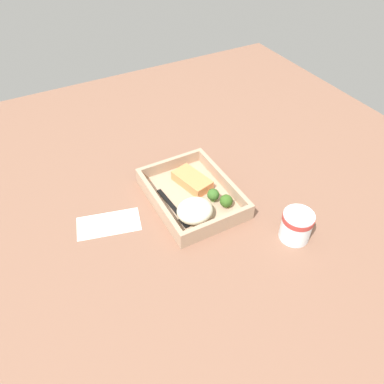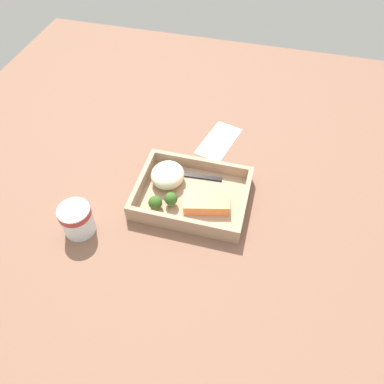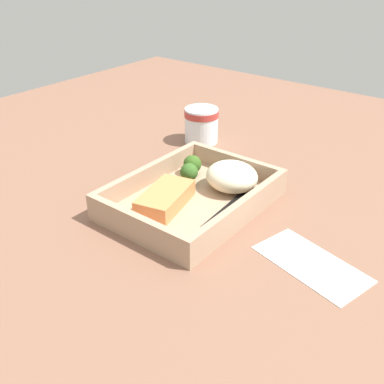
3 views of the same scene
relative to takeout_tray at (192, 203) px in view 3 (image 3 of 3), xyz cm
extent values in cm
cube|color=brown|center=(0.00, 0.00, -1.60)|extent=(160.00, 160.00, 2.00)
cube|color=tan|center=(0.00, 0.00, 0.00)|extent=(27.47, 20.77, 1.20)
cube|color=tan|center=(0.00, -9.79, 2.33)|extent=(27.47, 1.20, 3.46)
cube|color=tan|center=(0.00, 9.79, 2.33)|extent=(27.47, 1.20, 3.46)
cube|color=tan|center=(-13.13, 0.00, 2.33)|extent=(1.20, 18.37, 3.46)
cube|color=tan|center=(13.13, 0.00, 2.33)|extent=(1.20, 18.37, 3.46)
cube|color=#ED864B|center=(-4.19, 2.27, 1.99)|extent=(12.12, 8.26, 2.78)
ellipsoid|color=beige|center=(7.22, -3.10, 3.08)|extent=(8.50, 9.19, 4.95)
cylinder|color=#8BA365|center=(7.60, 5.86, 1.15)|extent=(1.28, 1.28, 1.10)
sphere|color=#355B1D|center=(7.60, 5.86, 2.63)|extent=(3.38, 3.38, 3.38)
cylinder|color=#7FA661|center=(4.23, 3.98, 1.31)|extent=(1.22, 1.22, 1.42)
sphere|color=#345D22|center=(4.23, 3.98, 2.90)|extent=(3.20, 3.20, 3.20)
cube|color=black|center=(-0.18, -6.52, 0.82)|extent=(12.45, 1.97, 0.44)
cube|color=black|center=(7.70, -5.97, 0.82)|extent=(3.55, 2.43, 0.44)
cylinder|color=white|center=(23.26, 15.60, 3.23)|extent=(7.29, 7.29, 7.67)
cylinder|color=#B23833|center=(23.26, 15.60, 5.98)|extent=(7.50, 7.50, 1.38)
cube|color=white|center=(-2.14, -22.75, -0.48)|extent=(11.64, 17.18, 0.24)
camera|label=1|loc=(63.67, -34.48, 69.62)|focal=35.00mm
camera|label=2|loc=(-14.90, 57.42, 73.23)|focal=35.00mm
camera|label=3|loc=(-51.35, -40.19, 38.76)|focal=42.00mm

